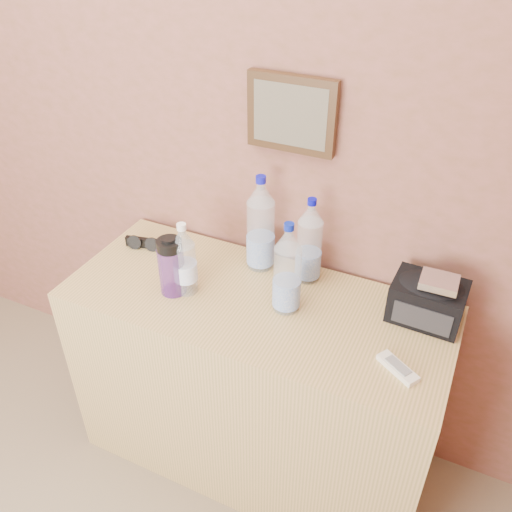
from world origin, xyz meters
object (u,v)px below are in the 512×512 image
(dresser, at_px, (255,383))
(pet_large_d, at_px, (287,272))
(ac_remote, at_px, (398,368))
(nalgene_bottle, at_px, (171,266))
(foil_packet, at_px, (439,282))
(pet_large_b, at_px, (261,228))
(pet_large_c, at_px, (309,244))
(pet_small, at_px, (185,262))
(toiletry_bag, at_px, (428,299))
(sunglasses, at_px, (145,243))

(dresser, bearing_deg, pet_large_d, 6.43)
(ac_remote, bearing_deg, nalgene_bottle, -150.43)
(dresser, height_order, foil_packet, foil_packet)
(pet_large_b, xyz_separation_m, pet_large_c, (0.18, 0.00, -0.02))
(pet_large_b, bearing_deg, nalgene_bottle, -127.68)
(nalgene_bottle, bearing_deg, pet_small, 29.50)
(dresser, xyz_separation_m, toiletry_bag, (0.54, 0.16, 0.49))
(pet_large_c, bearing_deg, ac_remote, -37.66)
(pet_large_d, distance_m, nalgene_bottle, 0.40)
(pet_small, height_order, toiletry_bag, pet_small)
(pet_large_d, bearing_deg, sunglasses, 171.23)
(pet_large_b, height_order, foil_packet, pet_large_b)
(nalgene_bottle, xyz_separation_m, sunglasses, (-0.25, 0.18, -0.09))
(nalgene_bottle, height_order, sunglasses, nalgene_bottle)
(pet_large_c, relative_size, nalgene_bottle, 1.47)
(pet_large_b, bearing_deg, foil_packet, -4.97)
(dresser, bearing_deg, toiletry_bag, 16.49)
(sunglasses, bearing_deg, dresser, -24.91)
(pet_small, xyz_separation_m, foil_packet, (0.80, 0.19, 0.05))
(pet_large_c, relative_size, pet_large_d, 0.98)
(ac_remote, bearing_deg, pet_large_b, -175.39)
(pet_large_b, distance_m, sunglasses, 0.49)
(toiletry_bag, bearing_deg, sunglasses, -175.33)
(dresser, xyz_separation_m, nalgene_bottle, (-0.28, -0.07, 0.53))
(pet_large_c, relative_size, toiletry_bag, 1.42)
(foil_packet, bearing_deg, toiletry_bag, 140.57)
(dresser, xyz_separation_m, pet_large_d, (0.11, 0.01, 0.56))
(dresser, distance_m, foil_packet, 0.82)
(pet_large_b, height_order, nalgene_bottle, pet_large_b)
(nalgene_bottle, relative_size, sunglasses, 1.43)
(pet_large_b, distance_m, pet_large_d, 0.26)
(pet_large_c, xyz_separation_m, nalgene_bottle, (-0.39, -0.27, -0.03))
(dresser, relative_size, pet_large_b, 3.64)
(pet_large_c, bearing_deg, pet_large_d, -91.63)
(pet_large_c, distance_m, foil_packet, 0.45)
(sunglasses, xyz_separation_m, foil_packet, (1.09, 0.03, 0.15))
(pet_large_d, xyz_separation_m, sunglasses, (-0.64, 0.10, -0.13))
(ac_remote, bearing_deg, pet_large_c, 174.64)
(pet_large_b, bearing_deg, toiletry_bag, -3.45)
(pet_large_b, xyz_separation_m, nalgene_bottle, (-0.21, -0.27, -0.05))
(nalgene_bottle, distance_m, toiletry_bag, 0.85)
(pet_large_b, relative_size, toiletry_bag, 1.61)
(pet_large_d, bearing_deg, nalgene_bottle, -167.55)
(sunglasses, relative_size, toiletry_bag, 0.68)
(pet_large_d, relative_size, toiletry_bag, 1.45)
(pet_large_c, bearing_deg, foil_packet, -7.26)
(pet_small, bearing_deg, sunglasses, 150.76)
(nalgene_bottle, bearing_deg, pet_large_c, 34.63)
(pet_large_c, bearing_deg, sunglasses, -172.21)
(sunglasses, relative_size, foil_packet, 1.35)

